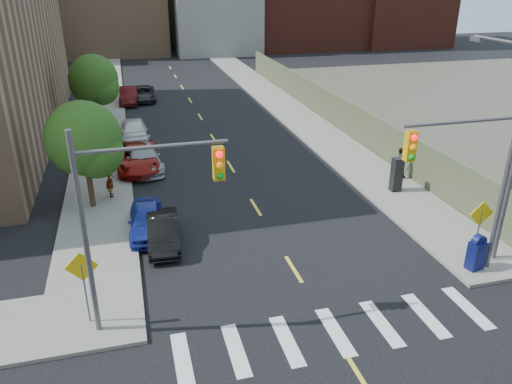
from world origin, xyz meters
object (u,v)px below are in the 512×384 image
parked_car_silver (143,158)px  mailbox (477,252)px  parked_car_red (138,158)px  parked_car_black (163,231)px  parked_car_white (134,131)px  pedestrian_east (399,163)px  pedestrian_west (110,180)px  parked_car_blue (147,220)px  payphone (397,174)px  parked_car_maroon (129,96)px  parked_car_grey (143,94)px

parked_car_silver → mailbox: (12.10, -15.04, 0.17)m
parked_car_red → parked_car_black: bearing=-85.1°
parked_car_black → parked_car_white: parked_car_white is taller
parked_car_white → pedestrian_east: pedestrian_east is taller
parked_car_white → pedestrian_west: size_ratio=2.48×
parked_car_white → parked_car_blue: bearing=-90.6°
parked_car_black → payphone: (12.62, 2.42, 0.44)m
parked_car_black → pedestrian_west: bearing=115.0°
mailbox → parked_car_silver: bearing=117.1°
parked_car_blue → parked_car_silver: parked_car_silver is taller
parked_car_white → payphone: (13.26, -12.80, 0.30)m
parked_car_blue → parked_car_silver: size_ratio=0.80×
parked_car_red → mailbox: bearing=-49.5°
parked_car_red → parked_car_white: size_ratio=1.16×
payphone → mailbox: bearing=-98.7°
pedestrian_west → pedestrian_east: 16.03m
parked_car_blue → mailbox: bearing=-25.2°
parked_car_silver → parked_car_red: bearing=170.1°
parked_car_maroon → payphone: size_ratio=2.38×
parked_car_maroon → pedestrian_east: (14.37, -22.73, 0.31)m
parked_car_maroon → payphone: (13.26, -24.39, 0.35)m
payphone → parked_car_red: bearing=149.0°
parked_car_white → parked_car_grey: bearing=83.4°
parked_car_grey → parked_car_red: bearing=-93.0°
parked_car_silver → parked_car_white: parked_car_white is taller
parked_car_blue → parked_car_black: (0.64, -1.21, -0.04)m
parked_car_grey → payphone: payphone is taller
parked_car_black → pedestrian_east: size_ratio=2.16×
parked_car_silver → parked_car_maroon: size_ratio=1.12×
parked_car_red → payphone: size_ratio=2.84×
parked_car_grey → pedestrian_east: pedestrian_east is taller
parked_car_red → pedestrian_east: size_ratio=2.97×
parked_car_blue → parked_car_white: 14.00m
parked_car_maroon → pedestrian_east: 26.90m
parked_car_blue → pedestrian_west: pedestrian_west is taller
parked_car_black → pedestrian_west: pedestrian_west is taller
parked_car_white → parked_car_maroon: parked_car_white is taller
parked_car_maroon → parked_car_grey: 1.55m
payphone → pedestrian_east: size_ratio=1.04×
parked_car_white → pedestrian_east: size_ratio=2.56×
parked_car_red → parked_car_maroon: 17.14m
parked_car_black → payphone: 12.86m
parked_car_silver → parked_car_grey: (1.01, 18.02, -0.06)m
parked_car_silver → mailbox: bearing=-56.2°
parked_car_maroon → parked_car_blue: bearing=-85.9°
parked_car_grey → payphone: size_ratio=2.53×
pedestrian_west → parked_car_blue: bearing=-163.3°
parked_car_grey → pedestrian_west: (-2.89, -22.06, 0.41)m
parked_car_white → parked_car_grey: parked_car_white is taller
parked_car_blue → parked_car_white: bearing=92.9°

